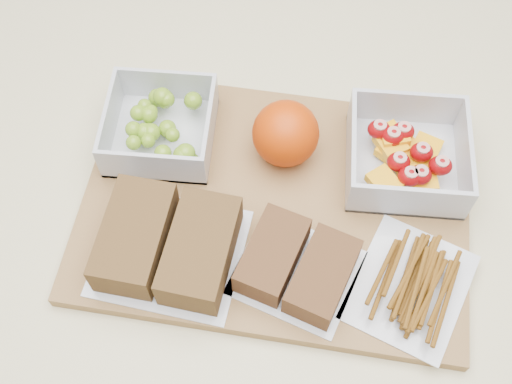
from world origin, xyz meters
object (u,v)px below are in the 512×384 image
Objects in this scene: fruit_container at (406,156)px; pretzel_bag at (413,282)px; cutting_board at (275,205)px; sandwich_bag_left at (168,244)px; orange at (286,134)px; grape_container at (162,126)px; sandwich_bag_center at (297,266)px.

fruit_container is 0.79× the size of pretzel_bag.
fruit_container is at bearing 26.62° from cutting_board.
fruit_container is 0.28m from sandwich_bag_left.
orange is 0.18m from sandwich_bag_left.
grape_container is 0.81× the size of sandwich_bag_center.
cutting_board is at bearing -94.94° from orange.
orange is at bearing 98.37° from sandwich_bag_center.
fruit_container is 0.77× the size of sandwich_bag_left.
cutting_board is at bearing 108.38° from sandwich_bag_center.
grape_container is 0.23m from sandwich_bag_center.
fruit_container is at bearing -3.43° from orange.
pretzel_bag is (0.28, -0.16, -0.01)m from grape_container.
pretzel_bag is (0.12, -0.01, -0.00)m from sandwich_bag_center.
grape_container is at bearing 176.30° from fruit_container.
sandwich_bag_center reaches higher than pretzel_bag.
fruit_container reaches higher than pretzel_bag.
fruit_container is 0.18m from sandwich_bag_center.
fruit_container reaches higher than sandwich_bag_left.
cutting_board is 0.15m from fruit_container.
orange reaches higher than sandwich_bag_center.
pretzel_bag is at bearing -30.32° from grape_container.
sandwich_bag_center is at bearing 177.19° from pretzel_bag.
pretzel_bag is (0.00, -0.15, -0.01)m from fruit_container.
orange is at bearing 50.80° from sandwich_bag_left.
cutting_board is at bearing -29.01° from grape_container.
sandwich_bag_left is at bearing 175.27° from sandwich_bag_center.
sandwich_bag_left is (-0.11, -0.07, 0.03)m from cutting_board.
cutting_board is 5.65× the size of orange.
sandwich_bag_center is at bearing -81.63° from orange.
sandwich_bag_center is at bearing -4.73° from sandwich_bag_left.
pretzel_bag is at bearing -88.50° from fruit_container.
pretzel_bag is at bearing -2.81° from sandwich_bag_center.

